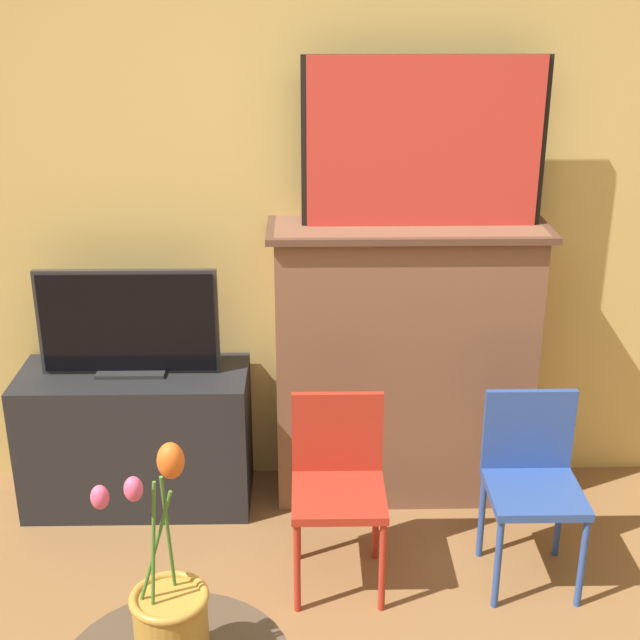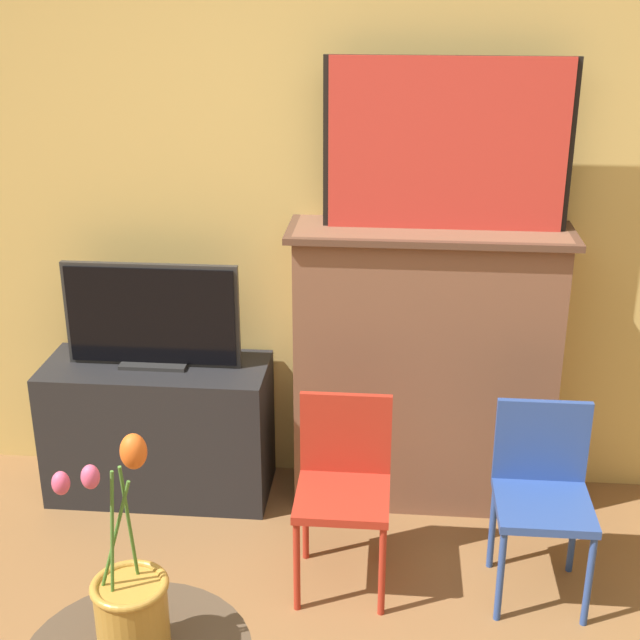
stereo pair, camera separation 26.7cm
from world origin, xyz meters
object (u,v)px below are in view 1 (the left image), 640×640
at_px(chair_red, 338,478).
at_px(vase_tulips, 170,619).
at_px(chair_blue, 532,474).
at_px(painting, 424,143).
at_px(tv_monitor, 128,324).

xyz_separation_m(chair_red, vase_tulips, (-0.41, -1.08, 0.31)).
bearing_deg(vase_tulips, chair_blue, 44.82).
bearing_deg(painting, chair_blue, -57.62).
relative_size(painting, chair_red, 1.31).
height_order(chair_red, vase_tulips, vase_tulips).
relative_size(chair_blue, vase_tulips, 1.26).
distance_m(chair_blue, vase_tulips, 1.57).
distance_m(tv_monitor, chair_blue, 1.60).
distance_m(chair_red, chair_blue, 0.68).
height_order(tv_monitor, chair_blue, tv_monitor).
bearing_deg(tv_monitor, vase_tulips, -76.69).
bearing_deg(tv_monitor, chair_blue, -18.81).
xyz_separation_m(painting, chair_red, (-0.33, -0.56, -1.06)).
bearing_deg(painting, tv_monitor, -177.13).
distance_m(painting, chair_blue, 1.25).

